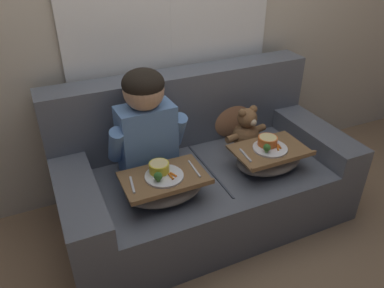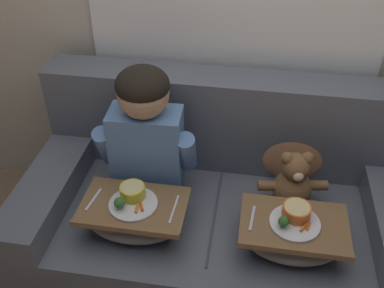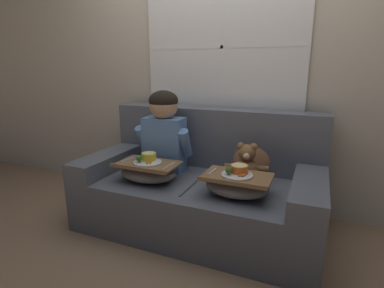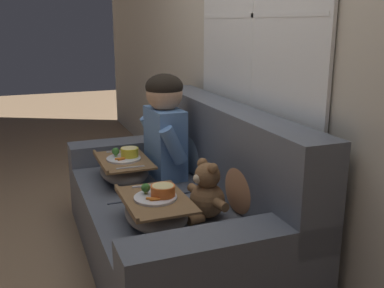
{
  "view_description": "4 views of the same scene",
  "coord_description": "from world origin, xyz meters",
  "px_view_note": "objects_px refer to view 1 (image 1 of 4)",
  "views": [
    {
      "loc": [
        -0.9,
        -1.76,
        1.76
      ],
      "look_at": [
        -0.1,
        -0.03,
        0.6
      ],
      "focal_mm": 35.0,
      "sensor_mm": 36.0,
      "label": 1
    },
    {
      "loc": [
        0.13,
        -1.54,
        1.94
      ],
      "look_at": [
        -0.13,
        0.05,
        0.72
      ],
      "focal_mm": 42.0,
      "sensor_mm": 36.0,
      "label": 2
    },
    {
      "loc": [
        0.81,
        -2.04,
        1.25
      ],
      "look_at": [
        -0.05,
        -0.04,
        0.69
      ],
      "focal_mm": 28.0,
      "sensor_mm": 36.0,
      "label": 3
    },
    {
      "loc": [
        2.32,
        -0.77,
        1.38
      ],
      "look_at": [
        0.13,
        0.09,
        0.74
      ],
      "focal_mm": 42.0,
      "sensor_mm": 36.0,
      "label": 4
    }
  ],
  "objects_px": {
    "throw_pillow_behind_child": "(137,132)",
    "lap_tray_teddy": "(269,158)",
    "couch": "(200,170)",
    "teddy_bear": "(247,131)",
    "throw_pillow_behind_teddy": "(231,113)",
    "lap_tray_child": "(164,186)",
    "child_figure": "(146,119)"
  },
  "relations": [
    {
      "from": "couch",
      "to": "throw_pillow_behind_teddy",
      "type": "height_order",
      "value": "couch"
    },
    {
      "from": "lap_tray_teddy",
      "to": "lap_tray_child",
      "type": "bearing_deg",
      "value": -180.0
    },
    {
      "from": "throw_pillow_behind_teddy",
      "to": "teddy_bear",
      "type": "height_order",
      "value": "throw_pillow_behind_teddy"
    },
    {
      "from": "child_figure",
      "to": "lap_tray_child",
      "type": "xyz_separation_m",
      "value": [
        -0.0,
        -0.27,
        -0.29
      ]
    },
    {
      "from": "throw_pillow_behind_child",
      "to": "lap_tray_teddy",
      "type": "bearing_deg",
      "value": -34.76
    },
    {
      "from": "throw_pillow_behind_teddy",
      "to": "lap_tray_teddy",
      "type": "bearing_deg",
      "value": -90.02
    },
    {
      "from": "teddy_bear",
      "to": "lap_tray_teddy",
      "type": "relative_size",
      "value": 0.73
    },
    {
      "from": "throw_pillow_behind_teddy",
      "to": "child_figure",
      "type": "bearing_deg",
      "value": -163.34
    },
    {
      "from": "throw_pillow_behind_teddy",
      "to": "throw_pillow_behind_child",
      "type": "bearing_deg",
      "value": 180.0
    },
    {
      "from": "throw_pillow_behind_teddy",
      "to": "teddy_bear",
      "type": "relative_size",
      "value": 1.12
    },
    {
      "from": "teddy_bear",
      "to": "throw_pillow_behind_teddy",
      "type": "bearing_deg",
      "value": 90.19
    },
    {
      "from": "throw_pillow_behind_child",
      "to": "lap_tray_teddy",
      "type": "xyz_separation_m",
      "value": [
        0.69,
        -0.48,
        -0.1
      ]
    },
    {
      "from": "lap_tray_teddy",
      "to": "child_figure",
      "type": "bearing_deg",
      "value": 158.46
    },
    {
      "from": "teddy_bear",
      "to": "throw_pillow_behind_child",
      "type": "bearing_deg",
      "value": 163.14
    },
    {
      "from": "lap_tray_teddy",
      "to": "teddy_bear",
      "type": "bearing_deg",
      "value": 89.81
    },
    {
      "from": "teddy_bear",
      "to": "lap_tray_child",
      "type": "height_order",
      "value": "teddy_bear"
    },
    {
      "from": "throw_pillow_behind_child",
      "to": "lap_tray_child",
      "type": "relative_size",
      "value": 0.82
    },
    {
      "from": "couch",
      "to": "throw_pillow_behind_child",
      "type": "relative_size",
      "value": 4.81
    },
    {
      "from": "couch",
      "to": "throw_pillow_behind_teddy",
      "type": "xyz_separation_m",
      "value": [
        0.35,
        0.21,
        0.26
      ]
    },
    {
      "from": "teddy_bear",
      "to": "lap_tray_teddy",
      "type": "height_order",
      "value": "teddy_bear"
    },
    {
      "from": "couch",
      "to": "lap_tray_teddy",
      "type": "distance_m",
      "value": 0.47
    },
    {
      "from": "couch",
      "to": "teddy_bear",
      "type": "xyz_separation_m",
      "value": [
        0.35,
        0.0,
        0.22
      ]
    },
    {
      "from": "throw_pillow_behind_teddy",
      "to": "lap_tray_teddy",
      "type": "height_order",
      "value": "throw_pillow_behind_teddy"
    },
    {
      "from": "child_figure",
      "to": "teddy_bear",
      "type": "height_order",
      "value": "child_figure"
    },
    {
      "from": "lap_tray_child",
      "to": "throw_pillow_behind_child",
      "type": "bearing_deg",
      "value": 89.91
    },
    {
      "from": "teddy_bear",
      "to": "lap_tray_teddy",
      "type": "xyz_separation_m",
      "value": [
        -0.0,
        -0.27,
        -0.05
      ]
    },
    {
      "from": "teddy_bear",
      "to": "lap_tray_child",
      "type": "distance_m",
      "value": 0.75
    },
    {
      "from": "throw_pillow_behind_child",
      "to": "child_figure",
      "type": "relative_size",
      "value": 0.57
    },
    {
      "from": "throw_pillow_behind_teddy",
      "to": "teddy_bear",
      "type": "bearing_deg",
      "value": -89.81
    },
    {
      "from": "throw_pillow_behind_teddy",
      "to": "child_figure",
      "type": "distance_m",
      "value": 0.75
    },
    {
      "from": "throw_pillow_behind_teddy",
      "to": "lap_tray_child",
      "type": "distance_m",
      "value": 0.85
    },
    {
      "from": "couch",
      "to": "throw_pillow_behind_child",
      "type": "bearing_deg",
      "value": 148.34
    }
  ]
}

